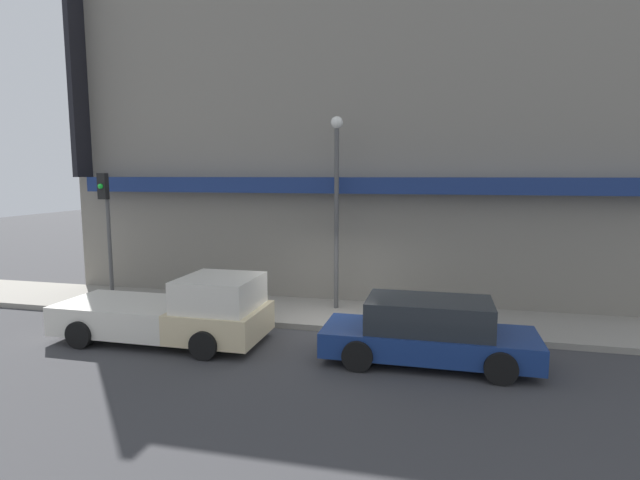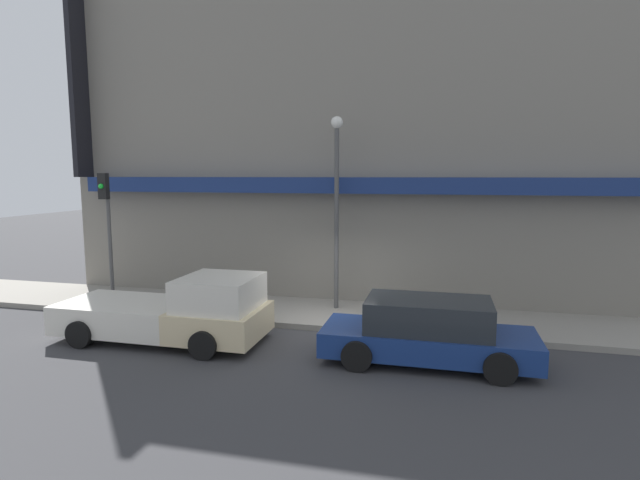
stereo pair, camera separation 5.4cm
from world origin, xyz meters
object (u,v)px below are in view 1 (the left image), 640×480
object	(u,v)px
fire_hydrant	(375,313)
traffic_light	(106,216)
parked_car	(428,332)
pickup_truck	(176,312)
street_lamp	(337,191)

from	to	relation	value
fire_hydrant	traffic_light	size ratio (longest dim) A/B	0.16
parked_car	traffic_light	bearing A→B (deg)	165.93
pickup_truck	traffic_light	size ratio (longest dim) A/B	1.30
fire_hydrant	traffic_light	bearing A→B (deg)	177.97
parked_car	street_lamp	xyz separation A→B (m)	(-2.86, 3.52, 3.05)
traffic_light	pickup_truck	bearing A→B (deg)	-32.66
pickup_truck	parked_car	size ratio (longest dim) A/B	1.13
parked_car	fire_hydrant	distance (m)	2.50
street_lamp	parked_car	bearing A→B (deg)	-50.93
street_lamp	fire_hydrant	bearing A→B (deg)	-47.18
pickup_truck	street_lamp	xyz separation A→B (m)	(3.45, 3.52, 3.00)
traffic_light	street_lamp	bearing A→B (deg)	9.68
pickup_truck	fire_hydrant	distance (m)	5.26
fire_hydrant	street_lamp	distance (m)	3.86
pickup_truck	fire_hydrant	bearing A→B (deg)	22.71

